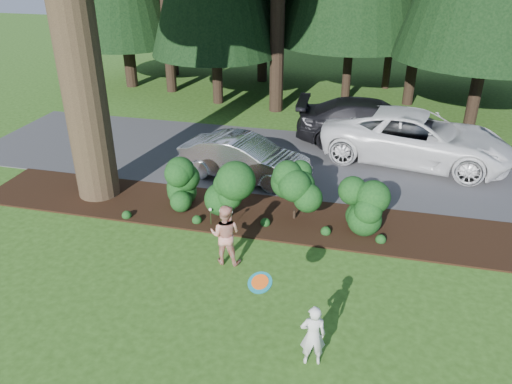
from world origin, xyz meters
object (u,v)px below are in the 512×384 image
at_px(car_dark_suv, 373,123).
at_px(child, 313,335).
at_px(adult, 225,234).
at_px(car_white_suv, 417,138).
at_px(frisbee, 260,282).
at_px(car_silver_wagon, 244,158).

bearing_deg(car_dark_suv, child, 174.06).
bearing_deg(adult, car_white_suv, -123.42).
distance_m(car_white_suv, car_dark_suv, 2.08).
height_order(child, adult, adult).
distance_m(child, adult, 3.77).
distance_m(adult, frisbee, 3.24).
distance_m(car_white_suv, child, 10.59).
xyz_separation_m(car_dark_suv, frisbee, (-1.66, -11.69, 0.76)).
height_order(car_white_suv, adult, car_white_suv).
bearing_deg(frisbee, car_silver_wagon, 107.17).
xyz_separation_m(car_white_suv, frisbee, (-3.22, -10.30, 0.71)).
height_order(car_silver_wagon, child, car_silver_wagon).
bearing_deg(car_silver_wagon, car_dark_suv, -32.43).
bearing_deg(child, car_white_suv, -115.89).
relative_size(adult, frisbee, 3.28).
bearing_deg(child, car_dark_suv, -107.05).
relative_size(car_white_suv, frisbee, 13.55).
distance_m(car_dark_suv, child, 11.76).
height_order(car_white_suv, child, car_white_suv).
distance_m(child, frisbee, 1.41).
relative_size(car_dark_suv, child, 4.42).
distance_m(car_silver_wagon, child, 8.24).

